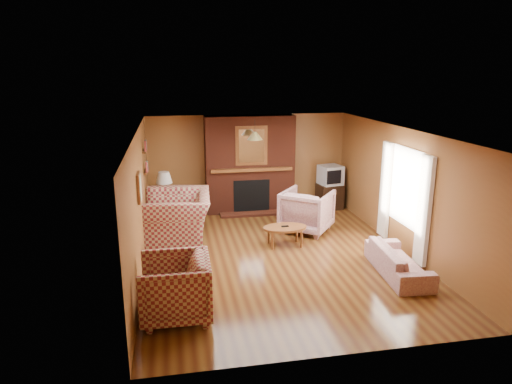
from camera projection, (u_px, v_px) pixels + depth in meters
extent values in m
plane|color=#44210E|center=(277.00, 255.00, 8.80)|extent=(6.50, 6.50, 0.00)
plane|color=silver|center=(278.00, 131.00, 8.18)|extent=(6.50, 6.50, 0.00)
plane|color=brown|center=(248.00, 162.00, 11.57)|extent=(6.50, 0.00, 6.50)
plane|color=brown|center=(341.00, 267.00, 5.40)|extent=(6.50, 0.00, 6.50)
plane|color=brown|center=(140.00, 203.00, 8.04)|extent=(0.00, 6.50, 6.50)
plane|color=brown|center=(402.00, 189.00, 8.93)|extent=(0.00, 6.50, 6.50)
cube|color=#541F12|center=(250.00, 164.00, 11.33)|extent=(2.20, 0.50, 2.40)
cube|color=black|center=(251.00, 196.00, 11.31)|extent=(0.90, 0.06, 0.80)
cube|color=#541F12|center=(253.00, 214.00, 11.26)|extent=(1.60, 0.35, 0.06)
cube|color=brown|center=(252.00, 169.00, 11.10)|extent=(2.00, 0.18, 0.08)
cube|color=brown|center=(251.00, 146.00, 10.98)|extent=(0.78, 0.05, 0.95)
cube|color=white|center=(252.00, 146.00, 10.95)|extent=(0.62, 0.02, 0.80)
cube|color=beige|center=(424.00, 211.00, 8.06)|extent=(0.08, 0.35, 2.00)
cube|color=beige|center=(385.00, 190.00, 9.48)|extent=(0.08, 0.35, 2.00)
cube|color=white|center=(406.00, 187.00, 8.71)|extent=(0.03, 1.10, 1.50)
cube|color=brown|center=(146.00, 171.00, 9.81)|extent=(0.06, 0.55, 0.04)
cube|color=brown|center=(144.00, 151.00, 9.69)|extent=(0.06, 0.55, 0.04)
cube|color=brown|center=(139.00, 188.00, 7.67)|extent=(0.04, 0.40, 0.50)
cube|color=beige|center=(141.00, 187.00, 7.67)|extent=(0.01, 0.32, 0.42)
cylinder|color=black|center=(255.00, 126.00, 10.40)|extent=(0.01, 0.01, 0.35)
cone|color=tan|center=(255.00, 136.00, 10.46)|extent=(0.36, 0.36, 0.18)
imported|color=maroon|center=(177.00, 217.00, 9.46)|extent=(1.46, 1.64, 1.01)
imported|color=maroon|center=(175.00, 288.00, 6.49)|extent=(1.02, 0.99, 0.92)
imported|color=#C6B099|center=(398.00, 261.00, 7.95)|extent=(0.78, 1.71, 0.49)
imported|color=#C6B099|center=(307.00, 211.00, 10.04)|extent=(1.41, 1.41, 0.93)
ellipsoid|color=brown|center=(285.00, 228.00, 9.21)|extent=(0.89, 0.55, 0.05)
cube|color=black|center=(285.00, 226.00, 9.20)|extent=(0.15, 0.05, 0.02)
cylinder|color=brown|center=(297.00, 233.00, 9.48)|extent=(0.05, 0.05, 0.36)
cylinder|color=brown|center=(269.00, 235.00, 9.38)|extent=(0.05, 0.05, 0.36)
cylinder|color=brown|center=(301.00, 239.00, 9.15)|extent=(0.05, 0.05, 0.36)
cylinder|color=brown|center=(272.00, 241.00, 9.04)|extent=(0.05, 0.05, 0.36)
cube|color=brown|center=(166.00, 210.00, 10.67)|extent=(0.48, 0.48, 0.59)
sphere|color=white|center=(165.00, 192.00, 10.55)|extent=(0.30, 0.30, 0.30)
cylinder|color=black|center=(164.00, 185.00, 10.51)|extent=(0.03, 0.03, 0.09)
cone|color=silver|center=(164.00, 178.00, 10.47)|extent=(0.37, 0.37, 0.26)
cube|color=black|center=(329.00, 196.00, 11.74)|extent=(0.63, 0.58, 0.64)
cube|color=#AFB2B7|center=(330.00, 175.00, 11.59)|extent=(0.62, 0.60, 0.48)
cube|color=black|center=(334.00, 177.00, 11.34)|extent=(0.40, 0.10, 0.34)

